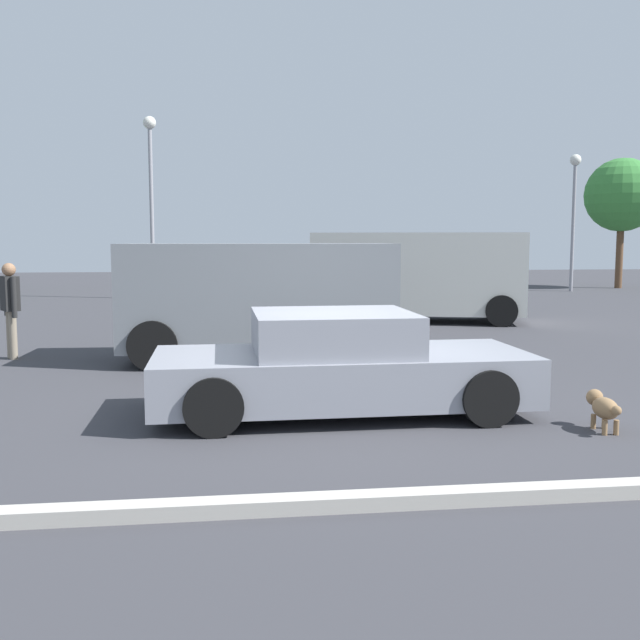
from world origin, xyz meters
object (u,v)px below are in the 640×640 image
(dog, at_px, (603,407))
(light_post_near, at_px, (574,197))
(pedestrian, at_px, (10,302))
(light_post_mid, at_px, (151,176))
(sedan_foreground, at_px, (340,366))
(suv_dark, at_px, (258,296))
(van_white, at_px, (417,274))

(dog, distance_m, light_post_near, 23.06)
(pedestrian, distance_m, light_post_mid, 13.53)
(light_post_mid, bearing_deg, sedan_foreground, -77.66)
(suv_dark, height_order, light_post_near, light_post_near)
(van_white, distance_m, light_post_near, 13.62)
(dog, xyz_separation_m, light_post_mid, (-6.59, 18.91, 4.03))
(van_white, bearing_deg, dog, -79.11)
(dog, distance_m, suv_dark, 6.36)
(sedan_foreground, height_order, light_post_mid, light_post_mid)
(suv_dark, bearing_deg, dog, 126.28)
(sedan_foreground, xyz_separation_m, pedestrian, (-5.03, 4.67, 0.43))
(pedestrian, distance_m, light_post_near, 23.09)
(sedan_foreground, distance_m, light_post_mid, 18.54)
(suv_dark, xyz_separation_m, pedestrian, (-4.25, 0.59, -0.10))
(van_white, height_order, suv_dark, van_white)
(light_post_near, bearing_deg, light_post_mid, -174.24)
(sedan_foreground, height_order, dog, sedan_foreground)
(suv_dark, xyz_separation_m, light_post_near, (13.30, 15.32, 2.69))
(suv_dark, height_order, pedestrian, suv_dark)
(van_white, bearing_deg, light_post_near, 62.60)
(sedan_foreground, height_order, suv_dark, suv_dark)
(sedan_foreground, bearing_deg, suv_dark, 100.12)
(pedestrian, height_order, light_post_mid, light_post_mid)
(dog, height_order, pedestrian, pedestrian)
(sedan_foreground, xyz_separation_m, light_post_mid, (-3.88, 17.74, 3.73))
(dog, relative_size, suv_dark, 0.14)
(van_white, height_order, light_post_near, light_post_near)
(light_post_near, bearing_deg, sedan_foreground, -122.85)
(light_post_near, bearing_deg, van_white, -132.48)
(van_white, height_order, light_post_mid, light_post_mid)
(dog, bearing_deg, sedan_foreground, 69.88)
(sedan_foreground, xyz_separation_m, light_post_near, (12.52, 19.40, 3.22))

